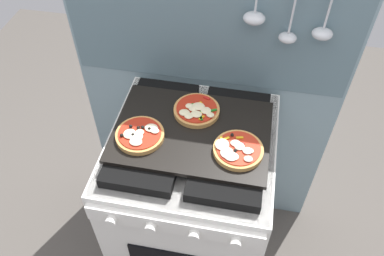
# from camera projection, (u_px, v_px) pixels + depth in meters

# --- Properties ---
(ground_plane) EXTENTS (4.00, 4.00, 0.00)m
(ground_plane) POSITION_uv_depth(u_px,v_px,m) (192.00, 248.00, 2.03)
(ground_plane) COLOR #4C4742
(kitchen_backsplash) EXTENTS (1.10, 0.09, 1.55)m
(kitchen_backsplash) POSITION_uv_depth(u_px,v_px,m) (207.00, 93.00, 1.67)
(kitchen_backsplash) COLOR #7A939E
(kitchen_backsplash) RESTS_ON ground_plane
(stove) EXTENTS (0.60, 0.64, 0.90)m
(stove) POSITION_uv_depth(u_px,v_px,m) (192.00, 202.00, 1.70)
(stove) COLOR white
(stove) RESTS_ON ground_plane
(baking_tray) EXTENTS (0.54, 0.38, 0.02)m
(baking_tray) POSITION_uv_depth(u_px,v_px,m) (192.00, 131.00, 1.36)
(baking_tray) COLOR black
(baking_tray) RESTS_ON stove
(pizza_left) EXTENTS (0.17, 0.17, 0.03)m
(pizza_left) POSITION_uv_depth(u_px,v_px,m) (140.00, 135.00, 1.33)
(pizza_left) COLOR #C18947
(pizza_left) RESTS_ON baking_tray
(pizza_right) EXTENTS (0.17, 0.17, 0.03)m
(pizza_right) POSITION_uv_depth(u_px,v_px,m) (237.00, 150.00, 1.28)
(pizza_right) COLOR tan
(pizza_right) RESTS_ON baking_tray
(pizza_center) EXTENTS (0.17, 0.17, 0.03)m
(pizza_center) POSITION_uv_depth(u_px,v_px,m) (198.00, 110.00, 1.41)
(pizza_center) COLOR #C18947
(pizza_center) RESTS_ON baking_tray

